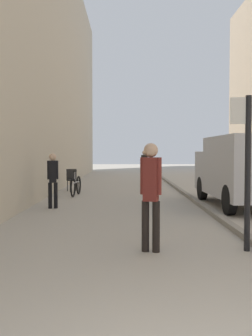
# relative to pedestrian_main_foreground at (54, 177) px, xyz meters

# --- Properties ---
(ground_plane) EXTENTS (80.00, 80.00, 0.00)m
(ground_plane) POSITION_rel_pedestrian_main_foreground_xyz_m (2.86, 2.49, -0.94)
(ground_plane) COLOR #A8A093
(building_facade_left) EXTENTS (3.18, 40.00, 11.91)m
(building_facade_left) POSITION_rel_pedestrian_main_foreground_xyz_m (-2.33, 2.49, 5.02)
(building_facade_left) COLOR #BCB29E
(building_facade_left) RESTS_ON ground_plane
(kerb_strip) EXTENTS (0.16, 40.00, 0.12)m
(kerb_strip) POSITION_rel_pedestrian_main_foreground_xyz_m (4.44, 2.49, -0.88)
(kerb_strip) COLOR gray
(kerb_strip) RESTS_ON ground_plane
(pedestrian_main_foreground) EXTENTS (0.32, 0.22, 1.62)m
(pedestrian_main_foreground) POSITION_rel_pedestrian_main_foreground_xyz_m (0.00, 0.00, 0.00)
(pedestrian_main_foreground) COLOR black
(pedestrian_main_foreground) RESTS_ON ground_plane
(pedestrian_mid_block) EXTENTS (0.35, 0.25, 1.81)m
(pedestrian_mid_block) POSITION_rel_pedestrian_main_foreground_xyz_m (2.57, -5.05, 0.11)
(pedestrian_mid_block) COLOR black
(pedestrian_mid_block) RESTS_ON ground_plane
(pedestrian_far_crossing) EXTENTS (0.33, 0.26, 1.74)m
(pedestrian_far_crossing) POSITION_rel_pedestrian_main_foreground_xyz_m (3.08, 7.99, 0.07)
(pedestrian_far_crossing) COLOR gray
(pedestrian_far_crossing) RESTS_ON ground_plane
(delivery_van) EXTENTS (2.20, 4.87, 2.13)m
(delivery_van) POSITION_rel_pedestrian_main_foreground_xyz_m (5.80, 0.41, 0.22)
(delivery_van) COLOR #B7B7BC
(delivery_van) RESTS_ON ground_plane
(street_sign_post) EXTENTS (0.60, 0.10, 2.60)m
(street_sign_post) POSITION_rel_pedestrian_main_foreground_xyz_m (4.19, -4.99, 0.61)
(street_sign_post) COLOR black
(street_sign_post) RESTS_ON ground_plane
(bicycle_leaning) EXTENTS (0.20, 1.77, 0.98)m
(bicycle_leaning) POSITION_rel_pedestrian_main_foreground_xyz_m (0.24, 3.39, -0.56)
(bicycle_leaning) COLOR black
(bicycle_leaning) RESTS_ON ground_plane
(cafe_chair_near_window) EXTENTS (0.59, 0.59, 0.94)m
(cafe_chair_near_window) POSITION_rel_pedestrian_main_foreground_xyz_m (-0.12, 5.09, -0.39)
(cafe_chair_near_window) COLOR black
(cafe_chair_near_window) RESTS_ON ground_plane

